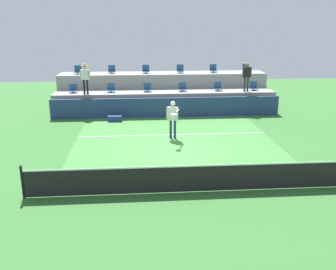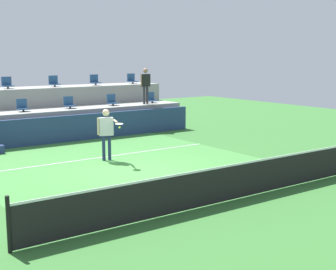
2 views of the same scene
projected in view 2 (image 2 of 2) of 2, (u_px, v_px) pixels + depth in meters
ground_plane at (137, 171)px, 14.94m from camera, size 40.00×40.00×0.00m
court_inner_paint at (120, 165)px, 15.74m from camera, size 9.00×10.00×0.01m
court_service_line at (100, 157)px, 16.86m from camera, size 9.00×0.06×0.00m
tennis_net at (224, 183)px, 11.65m from camera, size 10.48×0.08×1.07m
sponsor_backboard at (59, 129)px, 19.66m from camera, size 13.00×0.16×1.10m
seating_tier_lower at (47, 124)px, 20.69m from camera, size 13.00×1.80×1.25m
seating_tier_upper at (32, 110)px, 22.07m from camera, size 13.00×1.80×2.10m
stadium_chair_lower_mid_left at (22, 106)px, 19.90m from camera, size 0.44×0.40×0.52m
stadium_chair_lower_mid_right at (69, 103)px, 21.10m from camera, size 0.44×0.40×0.52m
stadium_chair_lower_right at (112, 101)px, 22.33m from camera, size 0.44×0.40×0.52m
stadium_chair_lower_far_right at (151, 98)px, 23.59m from camera, size 0.44×0.40×0.52m
stadium_chair_upper_mid_left at (7, 84)px, 21.19m from camera, size 0.44×0.40×0.52m
stadium_chair_upper_mid_right at (54, 82)px, 22.44m from camera, size 0.44×0.40×0.52m
stadium_chair_upper_right at (95, 81)px, 23.66m from camera, size 0.44×0.40×0.52m
stadium_chair_upper_far_right at (132, 79)px, 24.88m from camera, size 0.44×0.40×0.52m
tennis_player at (107, 129)px, 16.21m from camera, size 0.59×1.32×1.76m
spectator_in_white at (146, 82)px, 22.81m from camera, size 0.60×0.25×1.70m
tennis_ball at (120, 127)px, 15.24m from camera, size 0.07×0.07×0.07m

